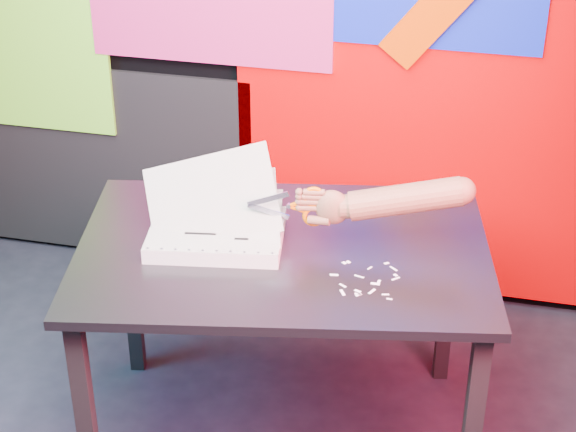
# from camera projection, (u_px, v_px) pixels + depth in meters

# --- Properties ---
(room) EXTENTS (3.01, 3.01, 2.71)m
(room) POSITION_uv_depth(u_px,v_px,m) (121.00, 122.00, 2.22)
(room) COLOR black
(room) RESTS_ON ground
(backdrop) EXTENTS (2.88, 0.05, 2.08)m
(backdrop) POSITION_uv_depth(u_px,v_px,m) (291.00, 67.00, 3.64)
(backdrop) COLOR #DD0002
(backdrop) RESTS_ON ground
(work_table) EXTENTS (1.37, 1.04, 0.75)m
(work_table) POSITION_uv_depth(u_px,v_px,m) (283.00, 271.00, 2.93)
(work_table) COLOR #242424
(work_table) RESTS_ON ground
(printout_stack) EXTENTS (0.47, 0.35, 0.30)m
(printout_stack) POSITION_uv_depth(u_px,v_px,m) (216.00, 233.00, 2.90)
(printout_stack) COLOR white
(printout_stack) RESTS_ON work_table
(scissors) EXTENTS (0.23, 0.05, 0.13)m
(scissors) POSITION_uv_depth(u_px,v_px,m) (308.00, 206.00, 2.82)
(scissors) COLOR silver
(scissors) RESTS_ON printout_stack
(hand_forearm) EXTENTS (0.50, 0.14, 0.17)m
(hand_forearm) POSITION_uv_depth(u_px,v_px,m) (393.00, 200.00, 2.79)
(hand_forearm) COLOR brown
(hand_forearm) RESTS_ON work_table
(paper_clippings) EXTENTS (0.20, 0.20, 0.00)m
(paper_clippings) POSITION_uv_depth(u_px,v_px,m) (366.00, 281.00, 2.72)
(paper_clippings) COLOR white
(paper_clippings) RESTS_ON work_table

